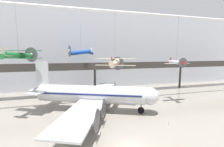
# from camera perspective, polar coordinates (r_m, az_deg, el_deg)

# --- Properties ---
(hangar_back_wall) EXTENTS (140.00, 3.00, 25.92)m
(hangar_back_wall) POSITION_cam_1_polar(r_m,az_deg,el_deg) (53.20, -8.13, 8.61)
(hangar_back_wall) COLOR silver
(hangar_back_wall) RESTS_ON ground
(mezzanine_walkway) EXTENTS (110.00, 3.20, 9.40)m
(mezzanine_walkway) POSITION_cam_1_polar(r_m,az_deg,el_deg) (43.75, -6.40, 2.10)
(mezzanine_walkway) COLOR #38332D
(mezzanine_walkway) RESTS_ON ground
(ceiling_truss_beam) EXTENTS (120.00, 0.60, 0.60)m
(ceiling_truss_beam) POSITION_cam_1_polar(r_m,az_deg,el_deg) (35.05, -4.01, 22.83)
(ceiling_truss_beam) COLOR silver
(airliner_silver_main) EXTENTS (26.36, 30.91, 10.27)m
(airliner_silver_main) POSITION_cam_1_polar(r_m,az_deg,el_deg) (31.39, -8.15, -7.84)
(airliner_silver_main) COLOR silver
(airliner_silver_main) RESTS_ON ground
(suspended_plane_cream_biplane) EXTENTS (8.61, 7.64, 12.60)m
(suspended_plane_cream_biplane) POSITION_cam_1_polar(r_m,az_deg,el_deg) (32.74, 1.12, 4.08)
(suspended_plane_cream_biplane) COLOR beige
(suspended_plane_blue_trainer) EXTENTS (7.64, 9.09, 9.63)m
(suspended_plane_blue_trainer) POSITION_cam_1_polar(r_m,az_deg,el_deg) (45.13, -11.73, 7.89)
(suspended_plane_blue_trainer) COLOR #1E4CAD
(suspended_plane_green_biplane) EXTENTS (7.99, 7.10, 10.46)m
(suspended_plane_green_biplane) POSITION_cam_1_polar(r_m,az_deg,el_deg) (32.53, -31.93, 5.88)
(suspended_plane_green_biplane) COLOR #1E6B33
(suspended_plane_silver_racer) EXTENTS (6.35, 5.16, 11.83)m
(suspended_plane_silver_racer) POSITION_cam_1_polar(r_m,az_deg,el_deg) (39.14, 23.32, 3.92)
(suspended_plane_silver_racer) COLOR silver
(stanchion_barrier) EXTENTS (0.36, 0.36, 1.08)m
(stanchion_barrier) POSITION_cam_1_polar(r_m,az_deg,el_deg) (27.29, 20.78, -17.90)
(stanchion_barrier) COLOR #B2B5BA
(stanchion_barrier) RESTS_ON ground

